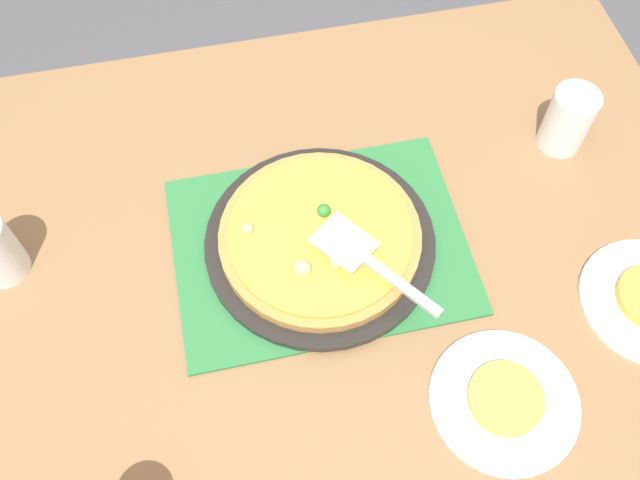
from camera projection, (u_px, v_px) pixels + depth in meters
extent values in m
plane|color=#4C4C51|center=(320.00, 389.00, 1.79)|extent=(8.00, 8.00, 0.00)
cube|color=olive|center=(320.00, 251.00, 1.15)|extent=(1.40, 1.00, 0.03)
cube|color=olive|center=(527.00, 132.00, 1.76)|extent=(0.07, 0.07, 0.72)
cube|color=olive|center=(18.00, 220.00, 1.63)|extent=(0.07, 0.07, 0.72)
cube|color=#2D753D|center=(320.00, 245.00, 1.14)|extent=(0.48, 0.36, 0.01)
cylinder|color=black|center=(320.00, 242.00, 1.13)|extent=(0.38, 0.38, 0.01)
cylinder|color=#B78442|center=(320.00, 237.00, 1.12)|extent=(0.33, 0.33, 0.02)
cylinder|color=gold|center=(320.00, 233.00, 1.10)|extent=(0.30, 0.30, 0.01)
sphere|color=#338433|center=(324.00, 211.00, 1.12)|extent=(0.02, 0.02, 0.02)
sphere|color=#B76675|center=(353.00, 244.00, 1.08)|extent=(0.02, 0.02, 0.02)
sphere|color=red|center=(365.00, 248.00, 1.08)|extent=(0.02, 0.02, 0.02)
sphere|color=#E5CC7F|center=(336.00, 262.00, 1.07)|extent=(0.02, 0.02, 0.02)
sphere|color=#E5CC7F|center=(302.00, 268.00, 1.06)|extent=(0.03, 0.03, 0.03)
sphere|color=#E5CC7F|center=(248.00, 229.00, 1.10)|extent=(0.02, 0.02, 0.02)
cylinder|color=white|center=(504.00, 401.00, 1.00)|extent=(0.22, 0.22, 0.01)
cylinder|color=#EAB747|center=(506.00, 398.00, 0.99)|extent=(0.11, 0.11, 0.02)
cylinder|color=white|center=(568.00, 120.00, 1.20)|extent=(0.08, 0.08, 0.12)
cube|color=silver|center=(344.00, 242.00, 1.06)|extent=(0.11, 0.11, 0.00)
cube|color=#B2B2B7|center=(403.00, 286.00, 1.03)|extent=(0.10, 0.12, 0.01)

